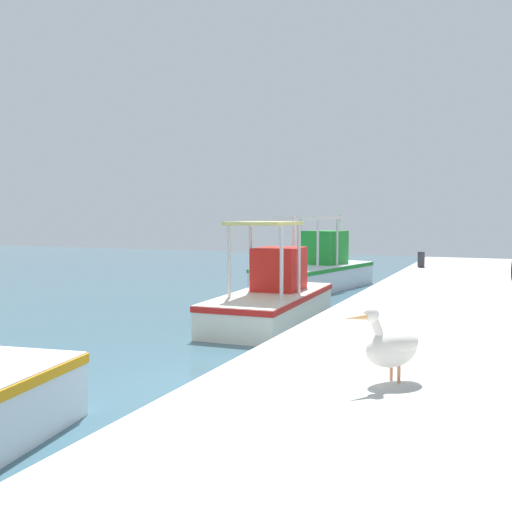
{
  "coord_description": "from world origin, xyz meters",
  "views": [
    {
      "loc": [
        -7.66,
        -2.97,
        2.53
      ],
      "look_at": [
        5.17,
        2.54,
        1.57
      ],
      "focal_mm": 40.18,
      "sensor_mm": 36.0,
      "label": 1
    }
  ],
  "objects": [
    {
      "name": "fishing_boat_third",
      "position": [
        4.98,
        2.03,
        0.6
      ],
      "size": [
        4.96,
        2.01,
        2.56
      ],
      "color": "silver",
      "rests_on": "ground"
    },
    {
      "name": "fishing_boat_fourth",
      "position": [
        11.74,
        3.04,
        0.67
      ],
      "size": [
        5.6,
        3.16,
        2.87
      ],
      "color": "white",
      "rests_on": "ground"
    },
    {
      "name": "pelican",
      "position": [
        -1.68,
        -1.95,
        1.2
      ],
      "size": [
        0.87,
        0.77,
        0.82
      ],
      "color": "tan",
      "rests_on": "quay_pier"
    },
    {
      "name": "mooring_bollard_second",
      "position": [
        12.58,
        -0.45,
        1.07
      ],
      "size": [
        0.24,
        0.24,
        0.54
      ],
      "primitive_type": "cylinder",
      "color": "#333338",
      "rests_on": "quay_pier"
    }
  ]
}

